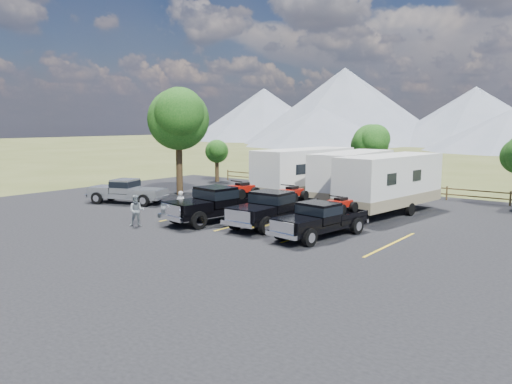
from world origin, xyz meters
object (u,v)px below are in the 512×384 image
Objects in this scene: trailer_left at (304,174)px; pickup_silver at (127,191)px; tree_big_nw at (178,119)px; trailer_center at (353,177)px; trailer_right at (390,183)px; person_b at (137,211)px; rig_right at (322,218)px; rig_center at (275,207)px; rig_left at (219,202)px; person_a at (181,205)px.

pickup_silver is (-8.61, -8.25, -1.02)m from trailer_left.
tree_big_nw is 0.79× the size of trailer_center.
person_b is at bearing -120.42° from trailer_right.
rig_right is at bearing -74.59° from trailer_center.
rig_right is (3.26, -0.78, -0.09)m from rig_center.
rig_left is at bearing -122.48° from trailer_right.
rig_right is (6.35, 0.07, -0.13)m from rig_left.
person_a is (6.93, -6.52, -4.77)m from tree_big_nw.
trailer_right is at bearing -5.13° from trailer_left.
trailer_left reaches higher than pickup_silver.
trailer_right is at bearing 5.88° from person_b.
rig_center is 7.65m from trailer_right.
rig_center is 3.71× the size of person_b.
pickup_silver is at bearing -175.75° from rig_left.
trailer_left reaches higher than rig_right.
rig_center is 11.91m from pickup_silver.
trailer_left is (-3.30, 8.10, 0.88)m from rig_center.
trailer_center is at bearing 16.51° from tree_big_nw.
pickup_silver is 3.46× the size of person_b.
trailer_right is 1.77× the size of pickup_silver.
trailer_center is at bearing 20.25° from person_b.
tree_big_nw is at bearing -164.91° from trailer_right.
trailer_right is at bearing 58.71° from rig_left.
pickup_silver is 7.75m from person_b.
tree_big_nw is at bearing 158.37° from rig_center.
trailer_left is at bearing 34.02° from person_b.
rig_center is at bearing -62.08° from trailer_left.
person_b is at bearing -116.76° from trailer_center.
trailer_left is 1.03× the size of trailer_right.
rig_left is at bearing 64.76° from pickup_silver.
tree_big_nw is at bearing -61.54° from person_a.
trailer_left reaches higher than trailer_right.
rig_left reaches higher than person_a.
rig_center is at bearing 174.87° from rig_right.
person_b is (-0.35, -2.81, 0.03)m from person_a.
person_b reaches higher than person_a.
person_a is at bearing 36.85° from person_b.
tree_big_nw is at bearing 79.17° from person_b.
person_a is (-5.16, -1.72, -0.19)m from rig_center.
trailer_center is 11.52m from person_a.
rig_left reaches higher than rig_right.
trailer_left is at bearing 113.12° from pickup_silver.
person_b is at bearing 64.60° from person_a.
rig_left is 4.16× the size of person_a.
rig_center is 3.85× the size of person_a.
trailer_left is 6.29× the size of person_b.
pickup_silver is at bearing -179.30° from rig_center.
rig_left is 2.26m from person_a.
pickup_silver is (-12.09, -8.58, -0.97)m from trailer_center.
trailer_center is at bearing 104.72° from pickup_silver.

